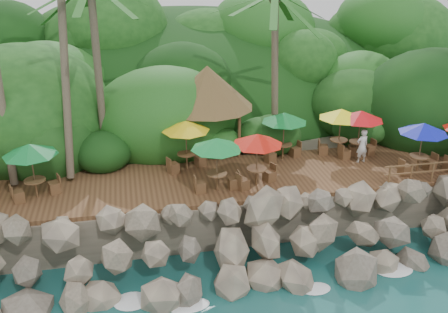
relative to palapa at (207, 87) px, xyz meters
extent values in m
plane|color=#19514F|center=(0.13, -9.71, -5.79)|extent=(140.00, 140.00, 0.00)
cube|color=gray|center=(0.13, 6.29, -4.74)|extent=(32.00, 25.20, 2.10)
ellipsoid|color=#143811|center=(0.13, 13.79, -5.79)|extent=(44.80, 28.00, 15.40)
cube|color=brown|center=(0.13, -3.71, -3.59)|extent=(26.00, 5.00, 0.20)
ellipsoid|color=white|center=(-5.87, -9.41, -5.76)|extent=(1.20, 0.80, 0.06)
ellipsoid|color=white|center=(-2.87, -9.41, -5.76)|extent=(1.20, 0.80, 0.06)
ellipsoid|color=white|center=(0.13, -9.41, -5.76)|extent=(1.20, 0.80, 0.06)
ellipsoid|color=white|center=(3.13, -9.41, -5.76)|extent=(1.20, 0.80, 0.06)
ellipsoid|color=white|center=(6.13, -9.41, -5.76)|extent=(1.20, 0.80, 0.06)
cylinder|color=brown|center=(-6.69, -1.15, 3.54)|extent=(1.11, 3.34, 13.81)
cylinder|color=brown|center=(-5.38, -0.75, 0.89)|extent=(0.53, 1.20, 8.76)
cylinder|color=brown|center=(3.50, -0.40, 0.54)|extent=(0.92, 0.84, 8.06)
cylinder|color=brown|center=(-1.40, -1.40, -2.29)|extent=(0.16, 0.16, 2.40)
cylinder|color=brown|center=(1.40, -1.40, -2.29)|extent=(0.16, 0.16, 2.40)
cylinder|color=brown|center=(-1.40, 1.40, -2.29)|extent=(0.16, 0.16, 2.40)
cylinder|color=brown|center=(1.40, 1.40, -2.29)|extent=(0.16, 0.16, 2.40)
cone|color=brown|center=(0.00, 0.00, 0.01)|extent=(4.84, 4.84, 2.20)
cylinder|color=brown|center=(1.43, -4.79, -3.08)|extent=(0.09, 0.09, 0.82)
cylinder|color=brown|center=(1.43, -4.79, -2.65)|extent=(0.94, 0.94, 0.06)
cylinder|color=brown|center=(1.43, -4.79, -2.26)|extent=(0.06, 0.06, 2.45)
cone|color=red|center=(1.43, -4.79, -1.21)|extent=(2.34, 2.34, 0.50)
cube|color=brown|center=(0.72, -5.10, -3.23)|extent=(0.62, 0.62, 0.51)
cube|color=brown|center=(2.15, -4.48, -3.23)|extent=(0.62, 0.62, 0.51)
cylinder|color=brown|center=(-0.44, -4.94, -3.08)|extent=(0.09, 0.09, 0.82)
cylinder|color=brown|center=(-0.44, -4.94, -2.65)|extent=(0.94, 0.94, 0.06)
cylinder|color=brown|center=(-0.44, -4.94, -2.26)|extent=(0.06, 0.06, 2.45)
cone|color=#0D7B2F|center=(-0.44, -4.94, -1.21)|extent=(2.34, 2.34, 0.50)
cube|color=brown|center=(-1.22, -4.97, -3.23)|extent=(0.48, 0.48, 0.51)
cube|color=brown|center=(0.33, -4.91, -3.23)|extent=(0.48, 0.48, 0.51)
cylinder|color=brown|center=(6.61, -2.11, -3.08)|extent=(0.09, 0.09, 0.82)
cylinder|color=brown|center=(6.61, -2.11, -2.65)|extent=(0.94, 0.94, 0.06)
cylinder|color=brown|center=(6.61, -2.11, -2.26)|extent=(0.06, 0.06, 2.45)
cone|color=#FFF015|center=(6.61, -2.11, -1.21)|extent=(2.34, 2.34, 0.50)
cube|color=brown|center=(5.86, -1.91, -3.23)|extent=(0.57, 0.57, 0.51)
cube|color=brown|center=(7.36, -2.31, -3.23)|extent=(0.57, 0.57, 0.51)
cylinder|color=brown|center=(-1.47, -2.38, -3.08)|extent=(0.09, 0.09, 0.82)
cylinder|color=brown|center=(-1.47, -2.38, -2.65)|extent=(0.94, 0.94, 0.06)
cylinder|color=brown|center=(-1.47, -2.38, -2.26)|extent=(0.06, 0.06, 2.45)
cone|color=gold|center=(-1.47, -2.38, -1.21)|extent=(2.34, 2.34, 0.50)
cube|color=brown|center=(-2.19, -2.69, -3.23)|extent=(0.61, 0.61, 0.51)
cube|color=brown|center=(-0.76, -2.07, -3.23)|extent=(0.61, 0.61, 0.51)
cylinder|color=brown|center=(7.47, -2.57, -3.08)|extent=(0.09, 0.09, 0.82)
cylinder|color=brown|center=(7.47, -2.57, -2.65)|extent=(0.94, 0.94, 0.06)
cylinder|color=brown|center=(7.47, -2.57, -2.26)|extent=(0.06, 0.06, 2.45)
cone|color=red|center=(7.47, -2.57, -1.21)|extent=(2.34, 2.34, 0.50)
cube|color=brown|center=(6.71, -2.72, -3.23)|extent=(0.55, 0.55, 0.51)
cube|color=brown|center=(8.24, -2.43, -3.23)|extent=(0.55, 0.55, 0.51)
cylinder|color=brown|center=(3.56, -2.11, -3.08)|extent=(0.09, 0.09, 0.82)
cylinder|color=brown|center=(3.56, -2.11, -2.65)|extent=(0.94, 0.94, 0.06)
cylinder|color=brown|center=(3.56, -2.11, -2.26)|extent=(0.06, 0.06, 2.45)
cone|color=#0B6A26|center=(3.56, -2.11, -1.21)|extent=(2.34, 2.34, 0.50)
cube|color=brown|center=(2.82, -2.35, -3.23)|extent=(0.59, 0.59, 0.51)
cube|color=brown|center=(4.30, -1.86, -3.23)|extent=(0.59, 0.59, 0.51)
cylinder|color=brown|center=(-8.36, -4.03, -3.08)|extent=(0.09, 0.09, 0.82)
cylinder|color=brown|center=(-8.36, -4.03, -2.65)|extent=(0.94, 0.94, 0.06)
cylinder|color=brown|center=(-8.36, -4.03, -2.26)|extent=(0.06, 0.06, 2.45)
cone|color=#0B6B2A|center=(-8.36, -4.03, -1.21)|extent=(2.34, 2.34, 0.50)
cube|color=brown|center=(-9.08, -4.33, -3.23)|extent=(0.61, 0.61, 0.51)
cube|color=brown|center=(-7.64, -3.74, -3.23)|extent=(0.61, 0.61, 0.51)
cylinder|color=brown|center=(9.53, -4.95, -3.08)|extent=(0.09, 0.09, 0.82)
cylinder|color=brown|center=(9.53, -4.95, -2.65)|extent=(0.94, 0.94, 0.06)
cylinder|color=brown|center=(9.53, -4.95, -2.26)|extent=(0.06, 0.06, 2.45)
cone|color=#0D16AF|center=(9.53, -4.95, -1.21)|extent=(2.34, 2.34, 0.50)
cube|color=brown|center=(8.76, -5.10, -3.23)|extent=(0.55, 0.55, 0.51)
cube|color=brown|center=(10.29, -4.80, -3.23)|extent=(0.55, 0.55, 0.51)
cylinder|color=brown|center=(7.41, -6.06, -2.99)|extent=(0.10, 0.10, 1.00)
cylinder|color=brown|center=(8.51, -6.06, -2.99)|extent=(0.10, 0.10, 1.00)
cylinder|color=brown|center=(9.61, -6.06, -2.99)|extent=(0.10, 0.10, 1.00)
imported|color=silver|center=(7.36, -3.27, -2.61)|extent=(0.69, 0.51, 1.76)
camera|label=1|loc=(-4.17, -24.87, 6.83)|focal=40.07mm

